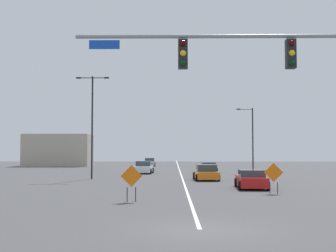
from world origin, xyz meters
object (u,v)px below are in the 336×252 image
(street_lamp_near_right, at_px, (252,137))
(construction_sign_median_near, at_px, (131,178))
(street_lamp_mid_right, at_px, (92,120))
(car_white_approaching, at_px, (144,168))
(car_silver_mid, at_px, (150,162))
(construction_sign_left_lane, at_px, (274,174))
(car_orange_distant, at_px, (206,173))
(car_blue_passing, at_px, (208,168))
(car_red_far, at_px, (251,180))
(traffic_signal_assembly, at_px, (293,74))

(street_lamp_near_right, bearing_deg, construction_sign_median_near, -110.92)
(street_lamp_mid_right, height_order, car_white_approaching, street_lamp_mid_right)
(car_silver_mid, bearing_deg, construction_sign_left_lane, -77.94)
(construction_sign_left_lane, xyz_separation_m, car_orange_distant, (-3.37, 12.89, -0.59))
(car_orange_distant, bearing_deg, street_lamp_mid_right, 173.14)
(car_blue_passing, bearing_deg, car_red_far, -86.61)
(street_lamp_near_right, bearing_deg, car_orange_distant, -115.53)
(construction_sign_median_near, bearing_deg, car_silver_mid, 91.89)
(street_lamp_near_right, height_order, construction_sign_left_lane, street_lamp_near_right)
(traffic_signal_assembly, relative_size, car_orange_distant, 2.51)
(construction_sign_median_near, bearing_deg, traffic_signal_assembly, -52.34)
(street_lamp_mid_right, relative_size, car_red_far, 2.15)
(construction_sign_left_lane, relative_size, construction_sign_median_near, 0.99)
(car_blue_passing, xyz_separation_m, car_orange_distant, (-1.27, -13.71, 0.06))
(construction_sign_left_lane, distance_m, car_white_approaching, 26.50)
(traffic_signal_assembly, distance_m, construction_sign_median_near, 11.46)
(street_lamp_near_right, relative_size, car_blue_passing, 2.03)
(street_lamp_mid_right, distance_m, car_orange_distant, 12.07)
(street_lamp_mid_right, height_order, car_orange_distant, street_lamp_mid_right)
(street_lamp_near_right, xyz_separation_m, car_white_approaching, (-13.28, -2.42, -3.77))
(car_blue_passing, relative_size, car_white_approaching, 1.00)
(street_lamp_mid_right, xyz_separation_m, street_lamp_near_right, (17.61, 12.78, -1.27))
(street_lamp_mid_right, bearing_deg, car_red_far, -37.38)
(traffic_signal_assembly, xyz_separation_m, street_lamp_mid_right, (-12.06, 27.20, 0.24))
(car_blue_passing, bearing_deg, street_lamp_mid_right, -134.40)
(traffic_signal_assembly, relative_size, construction_sign_median_near, 5.90)
(car_white_approaching, bearing_deg, car_red_far, -66.09)
(street_lamp_mid_right, height_order, construction_sign_left_lane, street_lamp_mid_right)
(street_lamp_near_right, height_order, car_blue_passing, street_lamp_near_right)
(street_lamp_mid_right, height_order, car_silver_mid, street_lamp_mid_right)
(traffic_signal_assembly, bearing_deg, car_silver_mid, 97.61)
(street_lamp_mid_right, distance_m, car_silver_mid, 35.36)
(construction_sign_median_near, bearing_deg, car_orange_distant, 73.02)
(street_lamp_near_right, xyz_separation_m, construction_sign_median_near, (-12.06, -31.55, -3.19))
(construction_sign_left_lane, xyz_separation_m, car_red_far, (-0.75, 3.89, -0.61))
(street_lamp_near_right, distance_m, construction_sign_left_lane, 27.38)
(car_red_far, bearing_deg, car_blue_passing, 93.39)
(car_white_approaching, bearing_deg, street_lamp_near_right, 10.34)
(traffic_signal_assembly, bearing_deg, car_red_far, 85.14)
(traffic_signal_assembly, xyz_separation_m, car_blue_passing, (0.09, 39.61, -4.88))
(street_lamp_mid_right, height_order, car_red_far, street_lamp_mid_right)
(traffic_signal_assembly, xyz_separation_m, car_silver_mid, (-8.28, 61.99, -4.82))
(car_red_far, height_order, car_white_approaching, car_white_approaching)
(car_silver_mid, height_order, car_orange_distant, car_orange_distant)
(car_red_far, bearing_deg, car_white_approaching, 113.91)
(street_lamp_mid_right, bearing_deg, car_blue_passing, 45.60)
(construction_sign_median_near, bearing_deg, street_lamp_near_right, 69.08)
(car_white_approaching, xyz_separation_m, car_silver_mid, (-0.55, 24.43, -0.02))
(traffic_signal_assembly, height_order, street_lamp_mid_right, street_lamp_mid_right)
(construction_sign_median_near, relative_size, car_orange_distant, 0.43)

